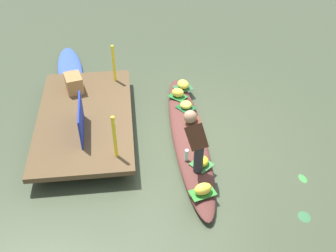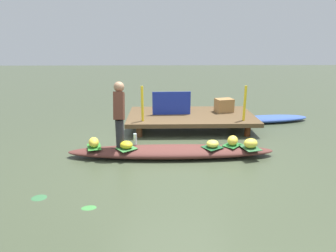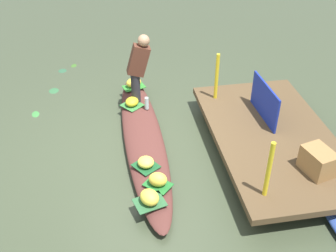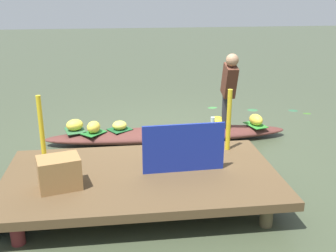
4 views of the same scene
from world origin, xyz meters
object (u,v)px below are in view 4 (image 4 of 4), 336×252
object	(u,v)px
vendor_person	(229,86)
market_banner	(184,148)
banana_bunch_4	(75,125)
produce_crate	(59,173)
banana_bunch_3	(94,127)
banana_bunch_2	(218,121)
banana_bunch_1	(120,125)
vendor_boat	(168,135)
banana_bunch_0	(256,120)
water_bottle	(213,124)

from	to	relation	value
vendor_person	market_banner	world-z (taller)	vendor_person
banana_bunch_4	produce_crate	size ratio (longest dim) A/B	0.63
banana_bunch_3	produce_crate	world-z (taller)	produce_crate
banana_bunch_2	vendor_person	distance (m)	0.66
banana_bunch_1	banana_bunch_4	world-z (taller)	banana_bunch_4
vendor_person	produce_crate	xyz separation A→B (m)	(2.45, 2.12, -0.38)
banana_bunch_2	banana_bunch_3	distance (m)	2.08
banana_bunch_3	produce_crate	xyz separation A→B (m)	(0.26, 2.13, 0.22)
vendor_boat	banana_bunch_3	size ratio (longest dim) A/B	15.81
banana_bunch_2	vendor_person	world-z (taller)	vendor_person
vendor_boat	banana_bunch_4	distance (m)	1.54
banana_bunch_2	vendor_person	xyz separation A→B (m)	(-0.12, 0.15, 0.63)
banana_bunch_0	banana_bunch_4	bearing A→B (deg)	-2.17
banana_bunch_0	market_banner	bearing A→B (deg)	51.02
vendor_boat	produce_crate	bearing A→B (deg)	55.99
vendor_person	market_banner	distance (m)	2.17
banana_bunch_3	market_banner	distance (m)	2.24
banana_bunch_1	banana_bunch_3	distance (m)	0.43
banana_bunch_0	water_bottle	size ratio (longest dim) A/B	1.30
banana_bunch_0	vendor_boat	bearing A→B (deg)	-0.38
banana_bunch_3	vendor_person	size ratio (longest dim) A/B	0.20
banana_bunch_2	water_bottle	bearing A→B (deg)	58.39
banana_bunch_3	banana_bunch_4	distance (m)	0.35
banana_bunch_3	water_bottle	world-z (taller)	water_bottle
banana_bunch_0	water_bottle	bearing A→B (deg)	10.31
banana_bunch_0	banana_bunch_1	distance (m)	2.29
banana_bunch_4	vendor_person	size ratio (longest dim) A/B	0.22
banana_bunch_1	water_bottle	xyz separation A→B (m)	(-1.51, 0.21, 0.04)
vendor_person	produce_crate	size ratio (longest dim) A/B	2.83
water_bottle	produce_crate	distance (m)	2.99
banana_bunch_0	banana_bunch_2	bearing A→B (deg)	-8.75
vendor_boat	banana_bunch_4	xyz separation A→B (m)	(1.52, -0.10, 0.20)
banana_bunch_2	vendor_person	size ratio (longest dim) A/B	0.20
banana_bunch_0	banana_bunch_4	xyz separation A→B (m)	(3.02, -0.11, -0.00)
banana_bunch_1	banana_bunch_2	size ratio (longest dim) A/B	0.95
banana_bunch_2	banana_bunch_4	distance (m)	2.38
banana_bunch_3	produce_crate	distance (m)	2.16
banana_bunch_4	produce_crate	bearing A→B (deg)	91.37
banana_bunch_2	banana_bunch_4	bearing A→B (deg)	-0.39
banana_bunch_3	banana_bunch_0	bearing A→B (deg)	-179.10
banana_bunch_1	produce_crate	bearing A→B (deg)	73.39
banana_bunch_4	vendor_person	distance (m)	2.58
banana_bunch_4	produce_crate	distance (m)	2.30
banana_bunch_4	vendor_person	bearing A→B (deg)	176.14
banana_bunch_4	water_bottle	xyz separation A→B (m)	(-2.23, 0.26, 0.01)
banana_bunch_0	banana_bunch_3	xyz separation A→B (m)	(2.71, 0.04, 0.00)
banana_bunch_3	water_bottle	distance (m)	1.92
banana_bunch_1	banana_bunch_3	bearing A→B (deg)	15.02
banana_bunch_4	water_bottle	bearing A→B (deg)	173.43
banana_bunch_1	banana_bunch_0	bearing A→B (deg)	178.28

